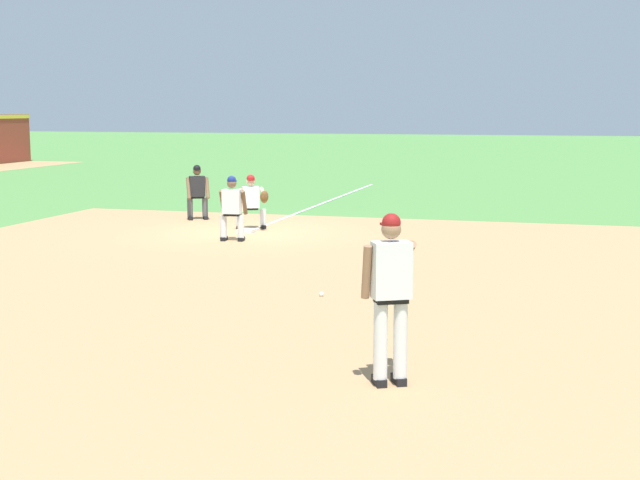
{
  "coord_description": "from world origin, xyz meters",
  "views": [
    {
      "loc": [
        -19.77,
        -7.36,
        2.95
      ],
      "look_at": [
        -7.49,
        -3.92,
        1.05
      ],
      "focal_mm": 50.0,
      "sensor_mm": 36.0,
      "label": 1
    }
  ],
  "objects_px": {
    "baserunner": "(232,206)",
    "umpire": "(197,190)",
    "first_base_bag": "(247,231)",
    "pitcher": "(391,288)",
    "first_baseman": "(252,199)",
    "baseball": "(321,294)"
  },
  "relations": [
    {
      "from": "first_baseman",
      "to": "umpire",
      "type": "bearing_deg",
      "value": 56.08
    },
    {
      "from": "first_base_bag",
      "to": "umpire",
      "type": "bearing_deg",
      "value": 46.7
    },
    {
      "from": "first_base_bag",
      "to": "first_baseman",
      "type": "distance_m",
      "value": 0.94
    },
    {
      "from": "baseball",
      "to": "baserunner",
      "type": "xyz_separation_m",
      "value": [
        5.16,
        3.5,
        0.76
      ]
    },
    {
      "from": "pitcher",
      "to": "first_baseman",
      "type": "height_order",
      "value": "pitcher"
    },
    {
      "from": "first_base_bag",
      "to": "first_baseman",
      "type": "relative_size",
      "value": 0.28
    },
    {
      "from": "baserunner",
      "to": "umpire",
      "type": "height_order",
      "value": "same"
    },
    {
      "from": "baseball",
      "to": "first_baseman",
      "type": "bearing_deg",
      "value": 27.73
    },
    {
      "from": "first_base_bag",
      "to": "first_baseman",
      "type": "xyz_separation_m",
      "value": [
        0.63,
        0.09,
        0.69
      ]
    },
    {
      "from": "first_base_bag",
      "to": "pitcher",
      "type": "distance_m",
      "value": 12.08
    },
    {
      "from": "first_base_bag",
      "to": "baserunner",
      "type": "relative_size",
      "value": 0.26
    },
    {
      "from": "baseball",
      "to": "pitcher",
      "type": "xyz_separation_m",
      "value": [
        -4.15,
        -1.93,
        1.02
      ]
    },
    {
      "from": "baseball",
      "to": "baserunner",
      "type": "height_order",
      "value": "baserunner"
    },
    {
      "from": "pitcher",
      "to": "first_base_bag",
      "type": "bearing_deg",
      "value": 27.69
    },
    {
      "from": "pitcher",
      "to": "first_baseman",
      "type": "xyz_separation_m",
      "value": [
        11.29,
        5.68,
        -0.33
      ]
    },
    {
      "from": "baserunner",
      "to": "umpire",
      "type": "xyz_separation_m",
      "value": [
        3.35,
        2.29,
        0.0
      ]
    },
    {
      "from": "first_base_bag",
      "to": "baserunner",
      "type": "bearing_deg",
      "value": -173.15
    },
    {
      "from": "umpire",
      "to": "baserunner",
      "type": "bearing_deg",
      "value": -145.71
    },
    {
      "from": "baseball",
      "to": "pitcher",
      "type": "height_order",
      "value": "pitcher"
    },
    {
      "from": "baseball",
      "to": "first_baseman",
      "type": "xyz_separation_m",
      "value": [
        7.14,
        3.75,
        0.69
      ]
    },
    {
      "from": "first_base_bag",
      "to": "baseball",
      "type": "relative_size",
      "value": 5.14
    },
    {
      "from": "umpire",
      "to": "first_base_bag",
      "type": "bearing_deg",
      "value": -133.3
    }
  ]
}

